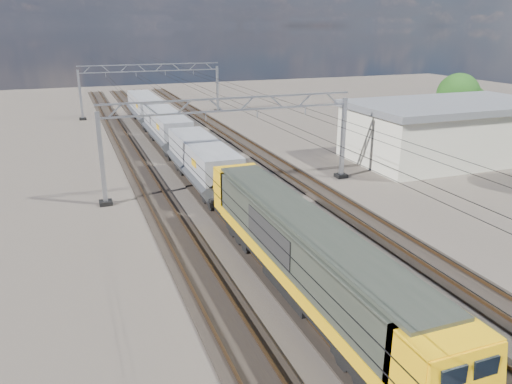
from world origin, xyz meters
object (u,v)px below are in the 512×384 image
object	(u,v)px
catenary_gantry_mid	(232,140)
hopper_wagon_lead	(203,160)
tree_far	(461,96)
locomotive	(303,251)
industrial_shed	(448,130)
catenary_gantry_far	(152,88)
hopper_wagon_third	(145,107)
hopper_wagon_mid	(167,127)

from	to	relation	value
catenary_gantry_mid	hopper_wagon_lead	xyz separation A→B (m)	(-2.00, 1.33, -1.67)
catenary_gantry_mid	tree_far	world-z (taller)	catenary_gantry_mid
locomotive	industrial_shed	xyz separation A→B (m)	(24.00, 18.36, 0.40)
locomotive	hopper_wagon_lead	size ratio (longest dim) A/B	1.62
catenary_gantry_far	locomotive	bearing A→B (deg)	-92.19
hopper_wagon_third	industrial_shed	xyz separation A→B (m)	(24.00, -27.73, 0.49)
catenary_gantry_far	tree_far	distance (m)	40.08
catenary_gantry_mid	hopper_wagon_lead	world-z (taller)	catenary_gantry_mid
catenary_gantry_mid	locomotive	bearing A→B (deg)	-96.97
hopper_wagon_lead	industrial_shed	size ratio (longest dim) A/B	0.70
industrial_shed	hopper_wagon_third	bearing A→B (deg)	130.87
hopper_wagon_mid	hopper_wagon_third	bearing A→B (deg)	90.00
locomotive	hopper_wagon_mid	distance (m)	31.90
industrial_shed	tree_far	bearing A→B (deg)	43.12
catenary_gantry_mid	locomotive	size ratio (longest dim) A/B	0.94
locomotive	industrial_shed	distance (m)	30.22
locomotive	hopper_wagon_lead	distance (m)	17.70
hopper_wagon_lead	hopper_wagon_third	xyz separation A→B (m)	(0.00, 28.40, 0.00)
catenary_gantry_mid	industrial_shed	bearing A→B (deg)	5.19
hopper_wagon_third	tree_far	distance (m)	38.05
hopper_wagon_mid	hopper_wagon_third	world-z (taller)	same
industrial_shed	hopper_wagon_lead	bearing A→B (deg)	-178.41
catenary_gantry_far	locomotive	size ratio (longest dim) A/B	0.94
locomotive	hopper_wagon_mid	xyz separation A→B (m)	(-0.00, 31.90, -0.09)
catenary_gantry_far	hopper_wagon_mid	distance (m)	20.63
catenary_gantry_mid	hopper_wagon_lead	distance (m)	2.93
catenary_gantry_mid	tree_far	size ratio (longest dim) A/B	2.80
catenary_gantry_mid	catenary_gantry_far	size ratio (longest dim) A/B	1.00
catenary_gantry_mid	locomotive	world-z (taller)	catenary_gantry_mid
locomotive	tree_far	distance (m)	41.63
catenary_gantry_far	hopper_wagon_third	size ratio (longest dim) A/B	1.53
industrial_shed	hopper_wagon_mid	bearing A→B (deg)	150.58
hopper_wagon_lead	hopper_wagon_third	size ratio (longest dim) A/B	1.00
industrial_shed	tree_far	distance (m)	11.54
catenary_gantry_mid	tree_far	xyz separation A→B (m)	(30.32, 9.79, 0.62)
locomotive	tree_far	bearing A→B (deg)	38.98
tree_far	hopper_wagon_lead	bearing A→B (deg)	-165.34
catenary_gantry_far	hopper_wagon_mid	world-z (taller)	catenary_gantry_far
locomotive	hopper_wagon_third	size ratio (longest dim) A/B	1.62
catenary_gantry_far	hopper_wagon_third	world-z (taller)	catenary_gantry_far
industrial_shed	catenary_gantry_mid	bearing A→B (deg)	-174.81
catenary_gantry_mid	hopper_wagon_mid	world-z (taller)	catenary_gantry_mid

